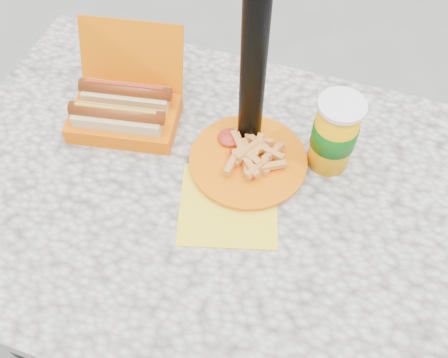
% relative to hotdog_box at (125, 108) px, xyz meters
% --- Properties ---
extents(ground, '(60.00, 60.00, 0.00)m').
position_rel_hotdog_box_xyz_m(ground, '(0.27, -0.11, -0.79)').
color(ground, slate).
extents(picnic_table, '(1.20, 0.80, 0.75)m').
position_rel_hotdog_box_xyz_m(picnic_table, '(0.27, -0.11, -0.15)').
color(picnic_table, beige).
rests_on(picnic_table, ground).
extents(hotdog_box, '(0.26, 0.25, 0.18)m').
position_rel_hotdog_box_xyz_m(hotdog_box, '(0.00, 0.00, 0.00)').
color(hotdog_box, '#E86700').
rests_on(hotdog_box, picnic_table).
extents(fries_plate, '(0.25, 0.35, 0.05)m').
position_rel_hotdog_box_xyz_m(fries_plate, '(0.29, -0.03, -0.03)').
color(fries_plate, yellow).
rests_on(fries_plate, picnic_table).
extents(soda_cup, '(0.09, 0.09, 0.17)m').
position_rel_hotdog_box_xyz_m(soda_cup, '(0.44, 0.04, 0.04)').
color(soda_cup, '#FFA500').
rests_on(soda_cup, picnic_table).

